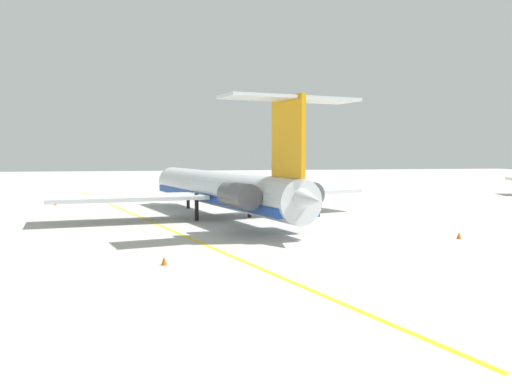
% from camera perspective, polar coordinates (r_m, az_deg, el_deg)
% --- Properties ---
extents(ground, '(298.78, 298.78, 0.00)m').
position_cam_1_polar(ground, '(57.89, -16.79, -2.99)').
color(ground, '#B7B5AD').
extents(main_jetliner, '(39.44, 35.28, 11.65)m').
position_cam_1_polar(main_jetliner, '(57.38, -3.45, 0.31)').
color(main_jetliner, silver).
rests_on(main_jetliner, ground).
extents(ground_crew_near_tail, '(0.37, 0.32, 1.78)m').
position_cam_1_polar(ground_crew_near_tail, '(82.54, 0.46, 0.09)').
color(ground_crew_near_tail, black).
rests_on(ground_crew_near_tail, ground).
extents(safety_cone_nose, '(0.40, 0.40, 0.55)m').
position_cam_1_polar(safety_cone_nose, '(76.98, -20.32, -1.11)').
color(safety_cone_nose, '#EA590F').
rests_on(safety_cone_nose, ground).
extents(safety_cone_wingtip, '(0.40, 0.40, 0.55)m').
position_cam_1_polar(safety_cone_wingtip, '(47.51, 20.54, -4.29)').
color(safety_cone_wingtip, '#EA590F').
rests_on(safety_cone_wingtip, ground).
extents(safety_cone_tail, '(0.40, 0.40, 0.55)m').
position_cam_1_polar(safety_cone_tail, '(34.82, -9.63, -7.13)').
color(safety_cone_tail, '#EA590F').
rests_on(safety_cone_tail, ground).
extents(taxiway_centreline, '(85.73, 24.20, 0.01)m').
position_cam_1_polar(taxiway_centreline, '(58.32, -11.50, -2.84)').
color(taxiway_centreline, gold).
rests_on(taxiway_centreline, ground).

